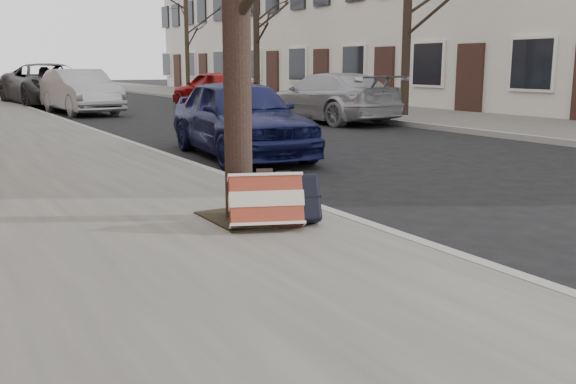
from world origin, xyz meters
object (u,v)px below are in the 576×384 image
suitcase_navy (286,199)px  car_near_mid (80,92)px  suitcase_red (266,201)px  car_near_front (240,117)px

suitcase_navy → car_near_mid: bearing=100.8°
suitcase_navy → car_near_mid: (1.83, 15.64, 0.33)m
suitcase_navy → suitcase_red: bearing=-156.7°
suitcase_navy → car_near_front: (1.93, 4.79, 0.29)m
suitcase_navy → car_near_front: size_ratio=0.16×
car_near_mid → suitcase_navy: bearing=-101.2°
car_near_front → car_near_mid: bearing=96.7°
suitcase_red → suitcase_navy: bearing=27.6°
suitcase_red → car_near_front: 5.27m
car_near_front → car_near_mid: 10.85m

